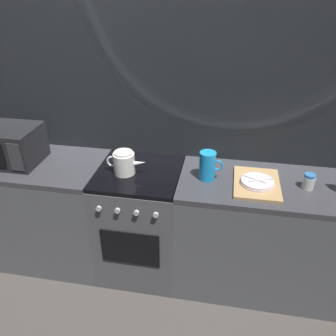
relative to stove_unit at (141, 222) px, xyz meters
name	(u,v)px	position (x,y,z in m)	size (l,w,h in m)	color
ground_plane	(143,264)	(0.00, 0.00, -0.45)	(8.00, 8.00, 0.00)	#47423D
back_wall	(148,115)	(0.00, 0.32, 0.75)	(3.60, 0.05, 2.40)	gray
counter_left	(34,209)	(-0.90, 0.00, 0.00)	(1.20, 0.60, 0.90)	#515459
stove_unit	(141,222)	(0.00, 0.00, 0.00)	(0.60, 0.63, 0.90)	#4C4C51
counter_right	(260,235)	(0.90, 0.00, 0.00)	(1.20, 0.60, 0.90)	#515459
microwave	(7,145)	(-0.98, -0.02, 0.59)	(0.46, 0.35, 0.27)	black
kettle	(124,163)	(-0.09, -0.03, 0.53)	(0.28, 0.15, 0.17)	white
pitcher	(208,166)	(0.49, -0.01, 0.55)	(0.16, 0.11, 0.20)	#198CD8
dish_pile	(257,183)	(0.82, -0.04, 0.47)	(0.30, 0.40, 0.06)	tan
spice_jar	(309,182)	(1.14, -0.01, 0.50)	(0.08, 0.08, 0.10)	silver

